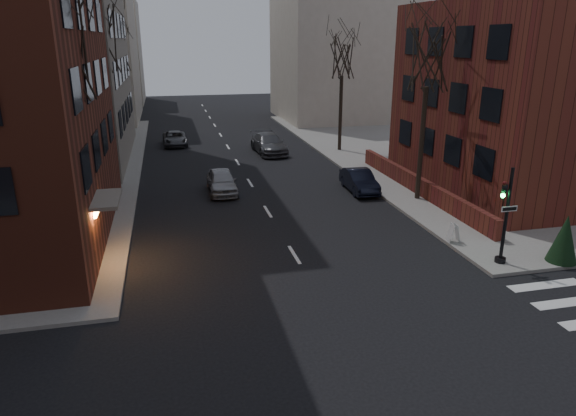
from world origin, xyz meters
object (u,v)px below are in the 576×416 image
at_px(car_lane_gray, 269,144).
at_px(evergreen_shrub, 565,239).
at_px(traffic_signal, 504,222).
at_px(sandwich_board, 454,233).
at_px(streetlamp_near, 108,127).
at_px(streetlamp_far, 129,92).
at_px(tree_left_a, 58,51).
at_px(tree_right_b, 342,56).
at_px(tree_left_c, 116,50).
at_px(tree_right_a, 429,56).
at_px(car_lane_far, 175,139).
at_px(tree_left_b, 95,39).
at_px(parked_sedan, 359,181).
at_px(car_lane_silver, 222,181).

height_order(car_lane_gray, evergreen_shrub, evergreen_shrub).
bearing_deg(traffic_signal, sandwich_board, 104.32).
bearing_deg(traffic_signal, evergreen_shrub, -10.93).
relative_size(streetlamp_near, streetlamp_far, 1.00).
height_order(tree_left_a, streetlamp_near, tree_left_a).
xyz_separation_m(tree_right_b, evergreen_shrub, (1.70, -23.50, -6.43)).
distance_m(traffic_signal, streetlamp_near, 20.86).
distance_m(tree_left_c, car_lane_gray, 15.64).
relative_size(tree_left_a, tree_right_a, 1.06).
xyz_separation_m(car_lane_gray, car_lane_far, (-7.38, 5.03, -0.18)).
bearing_deg(traffic_signal, streetlamp_far, 116.06).
bearing_deg(streetlamp_near, tree_left_b, 98.53).
bearing_deg(tree_left_a, tree_left_b, 90.00).
relative_size(tree_left_b, car_lane_far, 2.50).
height_order(streetlamp_near, car_lane_far, streetlamp_near).
bearing_deg(tree_left_a, car_lane_gray, 57.80).
bearing_deg(car_lane_far, sandwich_board, -68.00).
distance_m(tree_left_a, parked_sedan, 18.13).
relative_size(car_lane_silver, evergreen_shrub, 2.08).
bearing_deg(car_lane_gray, evergreen_shrub, -76.14).
relative_size(car_lane_silver, sandwich_board, 4.93).
relative_size(tree_right_b, car_lane_gray, 1.71).
height_order(tree_left_a, tree_left_c, tree_left_a).
bearing_deg(tree_right_b, car_lane_silver, -137.84).
xyz_separation_m(tree_left_b, streetlamp_near, (0.60, -4.00, -4.68)).
distance_m(tree_left_b, evergreen_shrub, 27.18).
relative_size(traffic_signal, tree_left_b, 0.37).
relative_size(tree_left_c, tree_right_a, 1.00).
distance_m(tree_left_a, tree_left_c, 26.00).
height_order(streetlamp_near, car_lane_silver, streetlamp_near).
height_order(tree_right_b, sandwich_board, tree_right_b).
relative_size(tree_left_c, evergreen_shrub, 4.83).
relative_size(tree_left_a, car_lane_far, 2.37).
relative_size(tree_left_b, streetlamp_near, 1.72).
bearing_deg(tree_right_b, traffic_signal, -92.15).
distance_m(traffic_signal, tree_right_b, 23.71).
bearing_deg(tree_right_b, parked_sedan, -102.79).
distance_m(tree_left_c, parked_sedan, 25.64).
bearing_deg(streetlamp_near, car_lane_silver, 2.05).
bearing_deg(tree_right_a, streetlamp_far, 125.31).
height_order(tree_right_a, parked_sedan, tree_right_a).
distance_m(traffic_signal, tree_right_a, 10.92).
xyz_separation_m(parked_sedan, car_lane_far, (-10.62, 17.16, -0.07)).
xyz_separation_m(tree_left_b, streetlamp_far, (0.60, 16.00, -4.68)).
bearing_deg(parked_sedan, traffic_signal, -79.20).
bearing_deg(car_lane_far, streetlamp_far, 129.30).
height_order(tree_right_b, streetlamp_near, tree_right_b).
bearing_deg(tree_right_a, traffic_signal, -95.47).
bearing_deg(tree_left_c, streetlamp_far, 73.30).
distance_m(car_lane_silver, sandwich_board, 14.20).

